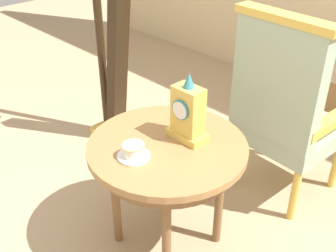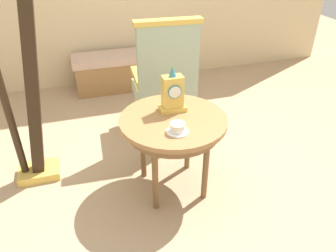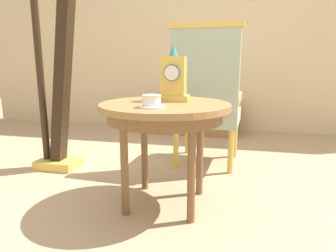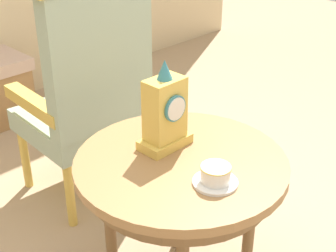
# 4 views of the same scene
# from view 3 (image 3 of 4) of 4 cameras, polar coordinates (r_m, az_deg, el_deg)

# --- Properties ---
(ground_plane) EXTENTS (10.00, 10.00, 0.00)m
(ground_plane) POSITION_cam_3_polar(r_m,az_deg,el_deg) (1.96, -1.72, -14.15)
(ground_plane) COLOR tan
(wall_back) EXTENTS (6.00, 0.10, 2.80)m
(wall_back) POSITION_cam_3_polar(r_m,az_deg,el_deg) (4.01, 6.66, 19.56)
(wall_back) COLOR beige
(wall_back) RESTS_ON ground
(side_table) EXTENTS (0.76, 0.76, 0.62)m
(side_table) POSITION_cam_3_polar(r_m,az_deg,el_deg) (1.79, -0.56, 1.98)
(side_table) COLOR #9E7042
(side_table) RESTS_ON ground
(teacup_left) EXTENTS (0.15, 0.15, 0.07)m
(teacup_left) POSITION_cam_3_polar(r_m,az_deg,el_deg) (1.61, -3.08, 4.56)
(teacup_left) COLOR white
(teacup_left) RESTS_ON side_table
(mantel_clock) EXTENTS (0.19, 0.11, 0.34)m
(mantel_clock) POSITION_cam_3_polar(r_m,az_deg,el_deg) (1.86, 1.02, 8.80)
(mantel_clock) COLOR gold
(mantel_clock) RESTS_ON side_table
(armchair) EXTENTS (0.57, 0.56, 1.14)m
(armchair) POSITION_cam_3_polar(r_m,az_deg,el_deg) (2.49, 7.15, 5.66)
(armchair) COLOR #9EB299
(armchair) RESTS_ON ground
(harp) EXTENTS (0.40, 0.24, 1.73)m
(harp) POSITION_cam_3_polar(r_m,az_deg,el_deg) (2.57, -20.10, 7.49)
(harp) COLOR gold
(harp) RESTS_ON ground
(window_bench) EXTENTS (1.08, 0.40, 0.44)m
(window_bench) POSITION_cam_3_polar(r_m,az_deg,el_deg) (3.74, 5.00, 2.05)
(window_bench) COLOR #CCA893
(window_bench) RESTS_ON ground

